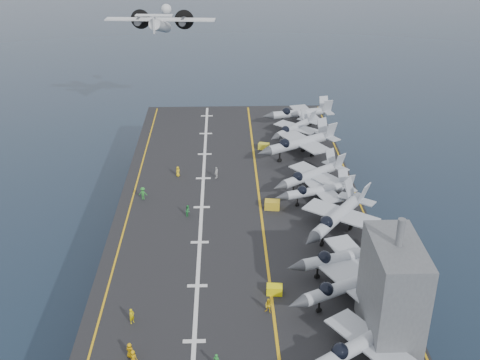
{
  "coord_description": "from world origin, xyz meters",
  "views": [
    {
      "loc": [
        -2.53,
        -80.74,
        55.28
      ],
      "look_at": [
        0.0,
        4.0,
        13.0
      ],
      "focal_mm": 45.0,
      "sensor_mm": 36.0,
      "label": 1
    }
  ],
  "objects_px": {
    "island_superstructure": "(394,282)",
    "tow_cart_a": "(274,290)",
    "fighter_jet_0": "(363,341)",
    "transport_plane": "(161,26)"
  },
  "relations": [
    {
      "from": "fighter_jet_0",
      "to": "tow_cart_a",
      "type": "bearing_deg",
      "value": 124.86
    },
    {
      "from": "tow_cart_a",
      "to": "transport_plane",
      "type": "bearing_deg",
      "value": 104.57
    },
    {
      "from": "island_superstructure",
      "to": "fighter_jet_0",
      "type": "distance_m",
      "value": 6.93
    },
    {
      "from": "island_superstructure",
      "to": "fighter_jet_0",
      "type": "xyz_separation_m",
      "value": [
        -3.46,
        -3.47,
        -4.9
      ]
    },
    {
      "from": "fighter_jet_0",
      "to": "tow_cart_a",
      "type": "xyz_separation_m",
      "value": [
        -8.13,
        11.68,
        -2.03
      ]
    },
    {
      "from": "island_superstructure",
      "to": "transport_plane",
      "type": "xyz_separation_m",
      "value": [
        -31.0,
        82.84,
        8.84
      ]
    },
    {
      "from": "transport_plane",
      "to": "island_superstructure",
      "type": "bearing_deg",
      "value": -69.49
    },
    {
      "from": "island_superstructure",
      "to": "tow_cart_a",
      "type": "height_order",
      "value": "island_superstructure"
    },
    {
      "from": "fighter_jet_0",
      "to": "transport_plane",
      "type": "relative_size",
      "value": 0.72
    },
    {
      "from": "island_superstructure",
      "to": "fighter_jet_0",
      "type": "height_order",
      "value": "island_superstructure"
    }
  ]
}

